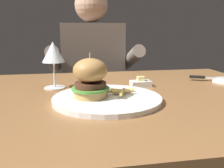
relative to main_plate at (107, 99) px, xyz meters
The scene contains 8 objects.
dining_table 0.12m from the main_plate, 115.09° to the left, with size 1.33×0.87×0.74m.
main_plate is the anchor object (origin of this frame).
burger_sandwich 0.08m from the main_plate, behind, with size 0.11×0.11×0.13m.
fries_pile 0.05m from the main_plate, 22.84° to the left, with size 0.10×0.10×0.02m.
wine_glass 0.28m from the main_plate, 129.00° to the left, with size 0.08×0.08×0.17m.
table_knife 0.51m from the main_plate, 23.22° to the left, with size 0.22×0.11×0.01m.
butter_dish 0.23m from the main_plate, 48.27° to the left, with size 0.07×0.05×0.04m.
diner_person 0.80m from the main_plate, 87.35° to the left, with size 0.51×0.36×1.18m.
Camera 1 is at (-0.08, -0.77, 0.95)m, focal length 40.00 mm.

